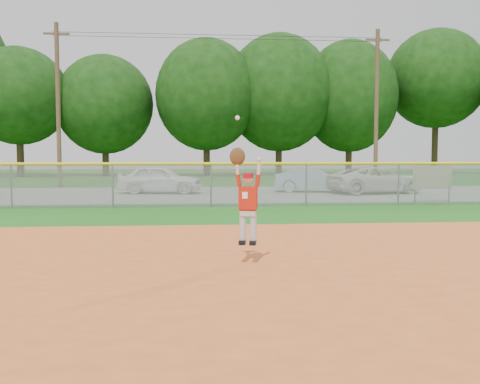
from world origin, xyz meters
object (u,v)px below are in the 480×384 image
(car_blue, at_px, (312,180))
(car_white_b, at_px, (376,180))
(ballplayer, at_px, (246,197))
(car_white_a, at_px, (160,179))
(sponsor_sign, at_px, (432,178))

(car_blue, xyz_separation_m, car_white_b, (2.71, -1.21, 0.02))
(car_blue, distance_m, car_white_b, 2.97)
(car_blue, bearing_deg, car_white_b, -102.56)
(car_white_b, relative_size, ballplayer, 2.11)
(car_white_a, bearing_deg, sponsor_sign, -110.21)
(car_white_a, bearing_deg, ballplayer, -164.12)
(car_blue, distance_m, sponsor_sign, 6.68)
(sponsor_sign, bearing_deg, car_blue, 119.45)
(sponsor_sign, height_order, ballplayer, ballplayer)
(car_white_a, height_order, car_white_b, car_white_a)
(ballplayer, bearing_deg, car_white_a, 98.34)
(car_white_b, bearing_deg, ballplayer, 141.31)
(car_white_b, xyz_separation_m, ballplayer, (-7.53, -15.33, 0.49))
(car_white_a, height_order, ballplayer, ballplayer)
(car_white_a, height_order, car_blue, car_white_a)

